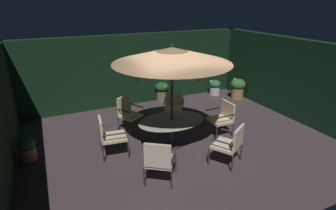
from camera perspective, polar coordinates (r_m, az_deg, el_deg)
The scene contains 15 objects.
ground_plane at distance 7.59m, azimuth 2.06°, elevation -7.46°, with size 8.61×7.02×0.02m, color #43363A.
hedge_backdrop_rear at distance 10.04m, azimuth -6.71°, elevation 7.47°, with size 8.61×0.30×2.52m, color black.
hedge_backdrop_right at distance 9.63m, azimuth 24.82°, elevation 5.03°, with size 0.30×7.02×2.52m, color black.
patio_dining_table at distance 7.07m, azimuth 0.78°, elevation -4.09°, with size 1.77×1.21×0.73m.
patio_umbrella at distance 6.50m, azimuth 0.86°, elevation 10.38°, with size 2.87×2.87×2.67m.
patio_chair_north at distance 5.69m, azimuth -1.82°, elevation -11.29°, with size 0.84×0.85×1.02m.
patio_chair_northeast at distance 6.48m, azimuth 13.01°, elevation -7.71°, with size 0.85×0.84×0.98m.
patio_chair_east at distance 7.86m, azimuth 11.40°, elevation -2.34°, with size 0.60×0.63×0.95m.
patio_chair_southeast at distance 8.57m, azimuth 1.26°, elevation 0.00°, with size 0.82×0.82×0.90m.
patio_chair_south at distance 8.07m, azimuth -8.39°, elevation -1.32°, with size 0.74×0.74×1.01m.
patio_chair_southwest at distance 6.79m, azimuth -12.29°, elevation -5.99°, with size 0.70×0.67×1.01m.
potted_plant_left_far at distance 11.20m, azimuth 9.80°, elevation 3.76°, with size 0.46×0.46×0.60m.
potted_plant_back_center at distance 10.30m, azimuth -1.29°, elevation 3.04°, with size 0.53×0.53×0.74m.
potted_plant_back_left at distance 10.92m, azimuth 14.39°, elevation 3.54°, with size 0.58×0.58×0.78m.
potted_plant_front_corner at distance 7.35m, azimuth -27.50°, elevation -8.12°, with size 0.42×0.42×0.62m.
Camera 1 is at (-3.08, -5.89, 3.64)m, focal length 29.06 mm.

